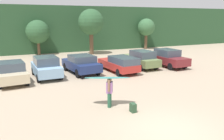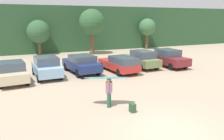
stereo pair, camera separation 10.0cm
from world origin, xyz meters
name	(u,v)px [view 2 (the right image)]	position (x,y,z in m)	size (l,w,h in m)	color
ground_plane	(168,130)	(0.00, 0.00, 0.00)	(120.00, 120.00, 0.00)	tan
hillside_ridge	(48,28)	(0.00, 30.28, 3.11)	(108.00, 12.00, 6.23)	#284C2D
tree_center_left	(39,32)	(-2.22, 23.31, 2.90)	(2.91, 2.91, 4.38)	brown
tree_far_right	(92,22)	(4.08, 21.27, 4.05)	(3.24, 3.24, 5.73)	brown
tree_left	(147,27)	(13.45, 23.09, 3.22)	(2.55, 2.55, 4.54)	brown
parked_car_champagne	(11,72)	(-5.78, 10.73, 0.78)	(2.26, 4.57, 1.54)	beige
parked_car_sky_blue	(46,67)	(-3.22, 11.17, 0.84)	(1.93, 3.99, 1.64)	#84ADD1
parked_car_navy	(82,64)	(-0.29, 11.47, 0.82)	(2.36, 4.54, 1.55)	navy
parked_car_red	(120,64)	(2.79, 10.41, 0.76)	(2.03, 4.71, 1.43)	#B72D28
parked_car_olive_green	(141,59)	(5.47, 11.45, 0.82)	(1.91, 4.66, 1.63)	#6B7F4C
parked_car_maroon	(168,58)	(8.10, 10.80, 0.84)	(1.94, 4.58, 1.66)	maroon
person_adult	(109,90)	(-1.22, 3.41, 0.90)	(0.45, 0.55, 1.59)	#26593F
surfboard_teal	(107,78)	(-1.30, 3.52, 1.55)	(2.44, 1.53, 0.16)	teal
backpack_dropped	(132,108)	(-0.46, 2.25, 0.22)	(0.24, 0.34, 0.45)	#2D4C33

